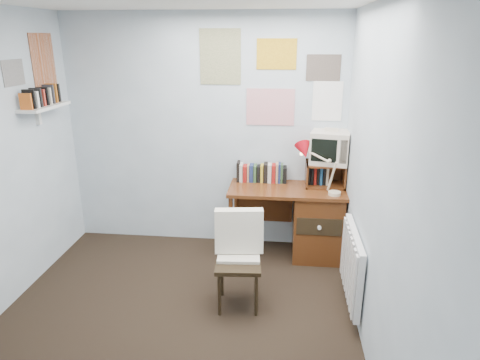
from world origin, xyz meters
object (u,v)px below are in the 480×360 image
object	(u,v)px
desk_chair	(238,264)
wall_shelf	(45,107)
desk_lamp	(336,174)
tv_riser	(325,174)
desk	(312,220)
radiator	(352,265)
crt_tv	(330,145)

from	to	relation	value
desk_chair	wall_shelf	bearing A→B (deg)	158.05
desk_lamp	tv_riser	world-z (taller)	desk_lamp
desk_chair	desk_lamp	size ratio (longest dim) A/B	1.84
desk	radiator	xyz separation A→B (m)	(0.29, -0.93, 0.01)
wall_shelf	radiator	bearing A→B (deg)	-10.89
desk	desk_chair	size ratio (longest dim) A/B	1.47
desk	crt_tv	distance (m)	0.81
tv_riser	radiator	world-z (taller)	tv_riser
desk	wall_shelf	world-z (taller)	wall_shelf
crt_tv	desk_lamp	bearing A→B (deg)	-71.12
desk_chair	desk_lamp	distance (m)	1.33
desk_lamp	wall_shelf	distance (m)	2.85
desk_lamp	wall_shelf	xyz separation A→B (m)	(-2.77, -0.22, 0.64)
desk	radiator	distance (m)	0.97
desk_chair	crt_tv	distance (m)	1.60
desk_lamp	desk_chair	bearing A→B (deg)	-126.15
desk_lamp	wall_shelf	world-z (taller)	wall_shelf
desk_lamp	crt_tv	size ratio (longest dim) A/B	1.17
desk	desk_chair	distance (m)	1.20
desk	radiator	size ratio (longest dim) A/B	1.50
tv_riser	radiator	size ratio (longest dim) A/B	0.50
desk_lamp	wall_shelf	bearing A→B (deg)	-165.41
desk	wall_shelf	size ratio (longest dim) A/B	1.94
desk_chair	tv_riser	xyz separation A→B (m)	(0.79, 1.10, 0.48)
desk_lamp	tv_riser	size ratio (longest dim) A/B	1.11
desk_chair	radiator	size ratio (longest dim) A/B	1.02
desk_chair	crt_tv	world-z (taller)	crt_tv
desk_chair	wall_shelf	distance (m)	2.33
crt_tv	wall_shelf	xyz separation A→B (m)	(-2.73, -0.51, 0.43)
wall_shelf	crt_tv	bearing A→B (deg)	10.59
desk_chair	radiator	bearing A→B (deg)	-0.46
desk	radiator	world-z (taller)	desk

